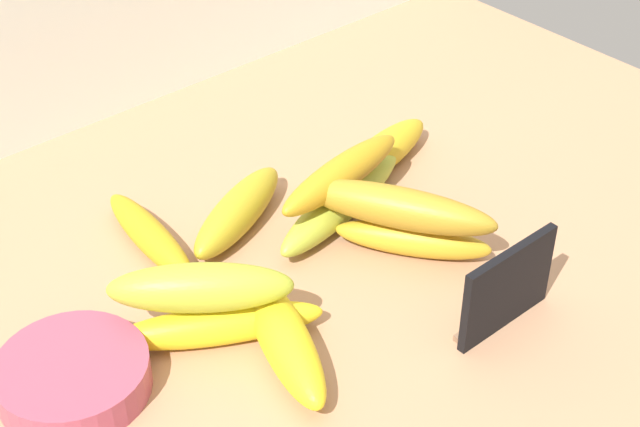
# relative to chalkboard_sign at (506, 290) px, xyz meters

# --- Properties ---
(counter_top) EXTENTS (1.10, 0.76, 0.03)m
(counter_top) POSITION_rel_chalkboard_sign_xyz_m (-0.05, 0.16, -0.05)
(counter_top) COLOR #AE7D5A
(counter_top) RESTS_ON ground
(chalkboard_sign) EXTENTS (0.11, 0.02, 0.08)m
(chalkboard_sign) POSITION_rel_chalkboard_sign_xyz_m (0.00, 0.00, 0.00)
(chalkboard_sign) COLOR black
(chalkboard_sign) RESTS_ON counter_top
(fruit_bowl) EXTENTS (0.13, 0.13, 0.03)m
(fruit_bowl) POSITION_rel_chalkboard_sign_xyz_m (-0.33, 0.18, -0.02)
(fruit_bowl) COLOR #A54259
(fruit_bowl) RESTS_ON counter_top
(banana_0) EXTENTS (0.17, 0.07, 0.04)m
(banana_0) POSITION_rel_chalkboard_sign_xyz_m (0.09, 0.25, -0.02)
(banana_0) COLOR gold
(banana_0) RESTS_ON counter_top
(banana_1) EXTENTS (0.10, 0.18, 0.04)m
(banana_1) POSITION_rel_chalkboard_sign_xyz_m (-0.17, 0.10, -0.02)
(banana_1) COLOR yellow
(banana_1) RESTS_ON counter_top
(banana_2) EXTENTS (0.12, 0.14, 0.03)m
(banana_2) POSITION_rel_chalkboard_sign_xyz_m (0.01, 0.12, -0.02)
(banana_2) COLOR gold
(banana_2) RESTS_ON counter_top
(banana_3) EXTENTS (0.18, 0.12, 0.04)m
(banana_3) POSITION_rel_chalkboard_sign_xyz_m (-0.20, 0.15, -0.02)
(banana_3) COLOR yellow
(banana_3) RESTS_ON counter_top
(banana_4) EXTENTS (0.21, 0.09, 0.04)m
(banana_4) POSITION_rel_chalkboard_sign_xyz_m (-0.00, 0.21, -0.02)
(banana_4) COLOR #A8B836
(banana_4) RESTS_ON counter_top
(banana_5) EXTENTS (0.16, 0.10, 0.04)m
(banana_5) POSITION_rel_chalkboard_sign_xyz_m (-0.09, 0.27, -0.02)
(banana_5) COLOR #B39B21
(banana_5) RESTS_ON counter_top
(banana_6) EXTENTS (0.05, 0.16, 0.03)m
(banana_6) POSITION_rel_chalkboard_sign_xyz_m (-0.18, 0.29, -0.02)
(banana_6) COLOR gold
(banana_6) RESTS_ON counter_top
(banana_7) EXTENTS (0.18, 0.06, 0.03)m
(banana_7) POSITION_rel_chalkboard_sign_xyz_m (-0.01, 0.21, 0.02)
(banana_7) COLOR #BD8C1B
(banana_7) RESTS_ON banana_4
(banana_8) EXTENTS (0.15, 0.13, 0.04)m
(banana_8) POSITION_rel_chalkboard_sign_xyz_m (-0.21, 0.15, 0.02)
(banana_8) COLOR #A8B52F
(banana_8) RESTS_ON banana_3
(banana_9) EXTENTS (0.13, 0.19, 0.04)m
(banana_9) POSITION_rel_chalkboard_sign_xyz_m (0.00, 0.14, 0.01)
(banana_9) COLOR #AD8323
(banana_9) RESTS_ON banana_2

